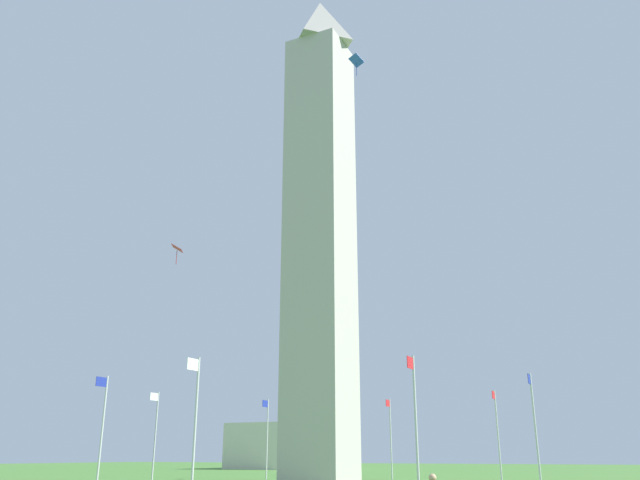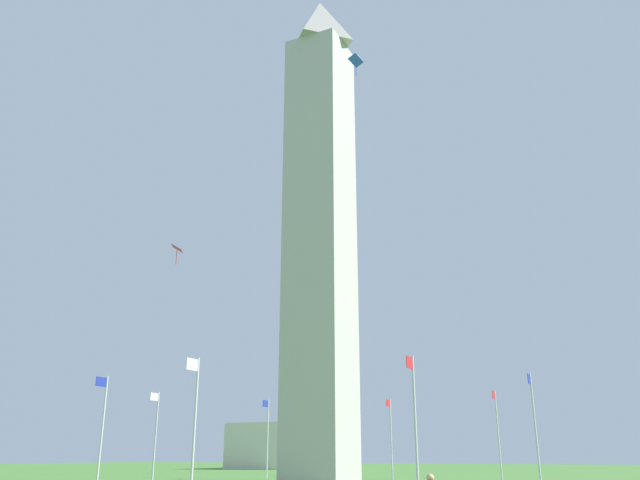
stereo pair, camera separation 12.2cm
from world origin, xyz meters
The scene contains 12 objects.
obelisk_monument centered at (0.00, 0.00, 21.42)m, with size 4.71×4.71×42.84m.
flagpole_n centered at (15.72, 0.00, 4.09)m, with size 1.12×0.14×7.42m.
flagpole_ne centered at (11.14, 11.07, 4.09)m, with size 1.12×0.14×7.42m.
flagpole_e centered at (0.06, 15.66, 4.09)m, with size 1.12×0.14×7.42m.
flagpole_se centered at (-11.01, 11.07, 4.09)m, with size 1.12×0.14×7.42m.
flagpole_s centered at (-15.59, 0.00, 4.09)m, with size 1.12×0.14×7.42m.
flagpole_sw centered at (-11.01, -11.07, 4.09)m, with size 1.12×0.14×7.42m.
flagpole_w centered at (0.06, -15.66, 4.09)m, with size 1.12×0.14×7.42m.
flagpole_nw centered at (11.14, -11.07, 4.09)m, with size 1.12×0.14×7.42m.
kite_red_diamond centered at (9.85, -6.83, 16.46)m, with size 1.14×1.10×1.46m.
kite_blue_diamond centered at (11.66, 8.31, 26.87)m, with size 1.04×1.08×1.40m.
distant_building centered at (-55.45, -34.73, 3.58)m, with size 18.78×10.15×7.16m.
Camera 1 is at (45.50, 22.01, 2.21)m, focal length 36.09 mm.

